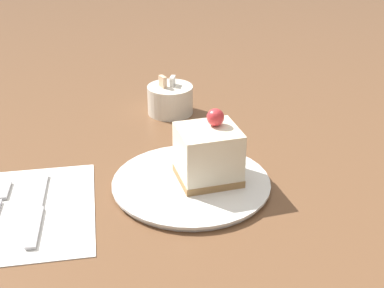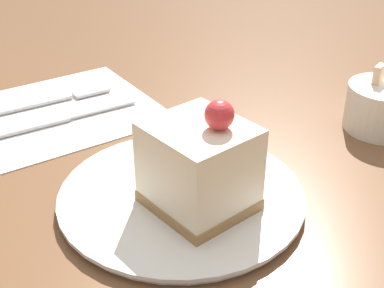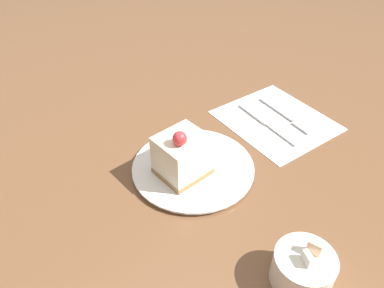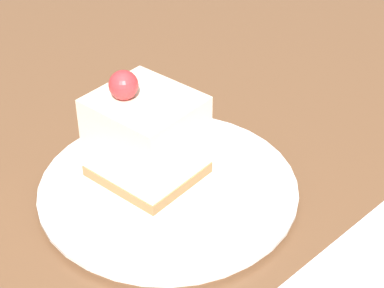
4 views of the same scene
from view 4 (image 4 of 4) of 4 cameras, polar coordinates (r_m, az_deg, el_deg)
name	(u,v)px [view 4 (image 4 of 4)]	position (r m, az deg, el deg)	size (l,w,h in m)	color
ground_plane	(175,165)	(0.63, -1.56, -1.88)	(4.00, 4.00, 0.00)	brown
plate	(168,188)	(0.59, -2.11, -3.97)	(0.24, 0.24, 0.01)	silver
cake_slice	(147,137)	(0.58, -4.02, 0.63)	(0.09, 0.09, 0.11)	#9E7547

